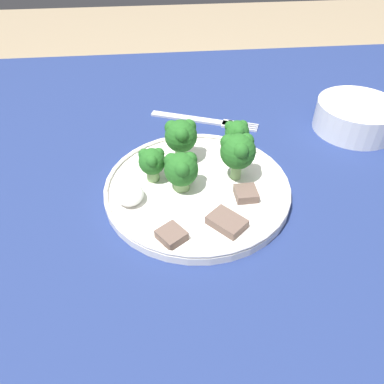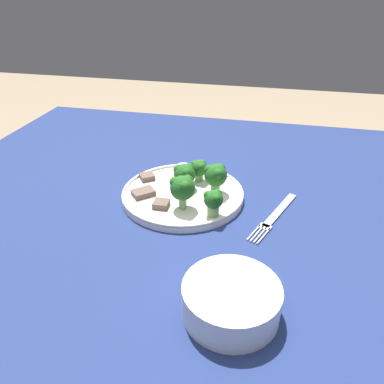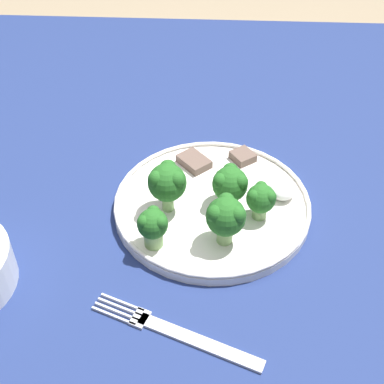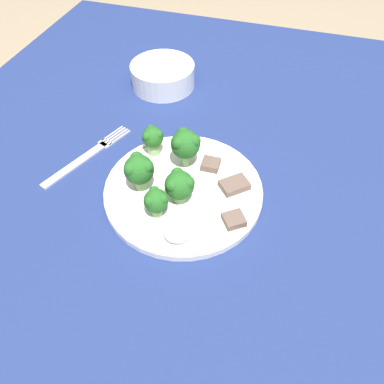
{
  "view_description": "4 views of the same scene",
  "coord_description": "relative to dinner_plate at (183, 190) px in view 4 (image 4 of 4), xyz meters",
  "views": [
    {
      "loc": [
        0.38,
        -0.12,
        1.13
      ],
      "look_at": [
        -0.01,
        -0.08,
        0.8
      ],
      "focal_mm": 35.0,
      "sensor_mm": 36.0,
      "label": 1
    },
    {
      "loc": [
        -0.2,
        0.61,
        1.2
      ],
      "look_at": [
        -0.05,
        -0.05,
        0.8
      ],
      "focal_mm": 35.0,
      "sensor_mm": 36.0,
      "label": 2
    },
    {
      "loc": [
        -0.56,
        -0.07,
        1.28
      ],
      "look_at": [
        -0.04,
        -0.04,
        0.82
      ],
      "focal_mm": 50.0,
      "sensor_mm": 36.0,
      "label": 3
    },
    {
      "loc": [
        0.11,
        -0.46,
        1.25
      ],
      "look_at": [
        -0.01,
        -0.09,
        0.81
      ],
      "focal_mm": 35.0,
      "sensor_mm": 36.0,
      "label": 4
    }
  ],
  "objects": [
    {
      "name": "meat_slice_middle_slice",
      "position": [
        0.08,
        0.03,
        0.01
      ],
      "size": [
        0.06,
        0.05,
        0.01
      ],
      "color": "brown",
      "rests_on": "dinner_plate"
    },
    {
      "name": "broccoli_floret_center_back",
      "position": [
        -0.01,
        0.06,
        0.05
      ],
      "size": [
        0.05,
        0.05,
        0.07
      ],
      "color": "#7FA866",
      "rests_on": "dinner_plate"
    },
    {
      "name": "sauce_dollop",
      "position": [
        0.02,
        -0.09,
        0.01
      ],
      "size": [
        0.04,
        0.04,
        0.02
      ],
      "color": "white",
      "rests_on": "dinner_plate"
    },
    {
      "name": "table",
      "position": [
        0.03,
        0.07,
        -0.1
      ],
      "size": [
        1.15,
        1.19,
        0.78
      ],
      "color": "navy",
      "rests_on": "ground_plane"
    },
    {
      "name": "fork",
      "position": [
        -0.2,
        0.03,
        -0.01
      ],
      "size": [
        0.09,
        0.19,
        0.0
      ],
      "color": "silver",
      "rests_on": "table"
    },
    {
      "name": "broccoli_floret_back_left",
      "position": [
        -0.07,
        -0.02,
        0.05
      ],
      "size": [
        0.05,
        0.05,
        0.07
      ],
      "color": "#7FA866",
      "rests_on": "dinner_plate"
    },
    {
      "name": "broccoli_floret_center_left",
      "position": [
        0.0,
        -0.02,
        0.04
      ],
      "size": [
        0.05,
        0.05,
        0.06
      ],
      "color": "#7FA866",
      "rests_on": "dinner_plate"
    },
    {
      "name": "ground_plane",
      "position": [
        0.03,
        0.07,
        -0.78
      ],
      "size": [
        8.0,
        8.0,
        0.0
      ],
      "primitive_type": "plane",
      "color": "#9E896B"
    },
    {
      "name": "broccoli_floret_near_rim_left",
      "position": [
        -0.08,
        0.07,
        0.04
      ],
      "size": [
        0.04,
        0.04,
        0.05
      ],
      "color": "#7FA866",
      "rests_on": "dinner_plate"
    },
    {
      "name": "meat_slice_front_slice",
      "position": [
        0.03,
        0.06,
        0.01
      ],
      "size": [
        0.03,
        0.03,
        0.01
      ],
      "color": "brown",
      "rests_on": "dinner_plate"
    },
    {
      "name": "meat_slice_rear_slice",
      "position": [
        0.1,
        -0.04,
        0.01
      ],
      "size": [
        0.04,
        0.04,
        0.01
      ],
      "color": "brown",
      "rests_on": "dinner_plate"
    },
    {
      "name": "cream_bowl",
      "position": [
        -0.14,
        0.3,
        0.02
      ],
      "size": [
        0.14,
        0.14,
        0.05
      ],
      "color": "white",
      "rests_on": "table"
    },
    {
      "name": "dinner_plate",
      "position": [
        0.0,
        0.0,
        0.0
      ],
      "size": [
        0.26,
        0.26,
        0.02
      ],
      "color": "white",
      "rests_on": "table"
    },
    {
      "name": "broccoli_floret_front_left",
      "position": [
        -0.02,
        -0.06,
        0.03
      ],
      "size": [
        0.04,
        0.04,
        0.05
      ],
      "color": "#7FA866",
      "rests_on": "dinner_plate"
    }
  ]
}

